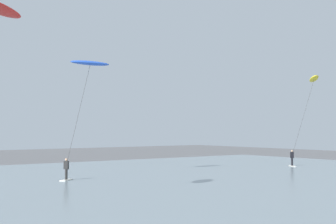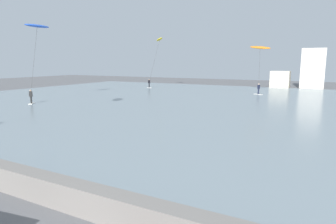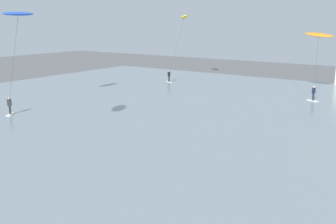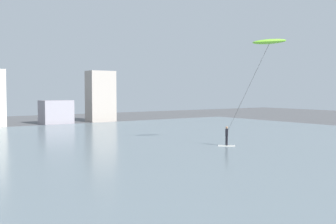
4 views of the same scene
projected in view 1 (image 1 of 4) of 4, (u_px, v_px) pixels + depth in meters
The scene contains 2 objects.
kitesurfer_blue at pixel (88, 71), 41.37m from camera, with size 2.86×5.31×9.45m.
kitesurfer_yellow at pixel (311, 88), 53.66m from camera, with size 2.77×4.65×9.55m.
Camera 1 is at (11.49, 2.57, 4.06)m, focal length 54.80 mm.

